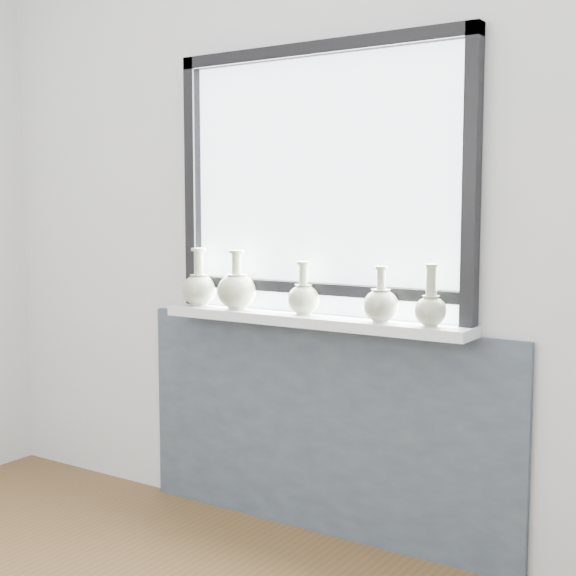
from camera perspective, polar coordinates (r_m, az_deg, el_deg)
The scene contains 9 objects.
back_wall at distance 3.19m, azimuth 2.57°, elevation 5.41°, with size 3.60×0.02×2.60m, color silver.
apron_panel at distance 3.29m, azimuth 2.23°, elevation -9.94°, with size 1.70×0.03×0.86m, color #475560.
windowsill at distance 3.13m, azimuth 1.60°, elevation -2.30°, with size 1.32×0.18×0.04m, color white.
window at distance 3.16m, azimuth 2.24°, elevation 7.97°, with size 1.30×0.06×1.05m.
vase_a at distance 3.44m, azimuth -6.34°, elevation 0.05°, with size 0.15×0.15×0.25m.
vase_b at distance 3.31m, azimuth -3.68°, elevation -0.09°, with size 0.16×0.16×0.24m.
vase_c at distance 3.14m, azimuth 1.10°, elevation -0.65°, with size 0.13×0.13×0.21m.
vase_d at distance 2.95m, azimuth 6.62°, elevation -1.12°, with size 0.13×0.13×0.21m.
vase_e at distance 2.87m, azimuth 10.12°, elevation -1.37°, with size 0.12×0.12×0.22m.
Camera 1 is at (1.62, -0.93, 1.33)m, focal length 50.00 mm.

